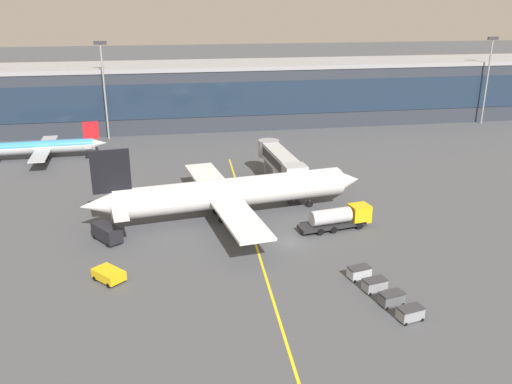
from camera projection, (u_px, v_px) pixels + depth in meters
ground_plane at (291, 243)px, 73.40m from camera, size 700.00×700.00×0.00m
apron_lead_in_line at (254, 239)px, 74.47m from camera, size 3.71×79.94×0.01m
terminal_building at (261, 93)px, 142.98m from camera, size 198.46×20.42×16.00m
main_airliner at (230, 192)px, 80.81m from camera, size 43.50×34.52×12.07m
jet_bridge at (280, 160)px, 93.70m from camera, size 4.86×19.82×6.66m
fuel_tanker at (339, 217)px, 77.31m from camera, size 11.06×4.22×3.25m
pushback_tug at (108, 274)px, 63.19m from camera, size 4.22×4.38×1.40m
crew_van at (106, 232)px, 73.52m from camera, size 4.55×5.31×2.30m
baggage_cart_0 at (410, 313)px, 55.42m from camera, size 2.92×2.11×1.48m
baggage_cart_1 at (391, 298)px, 58.20m from camera, size 2.92×2.11×1.48m
baggage_cart_2 at (375, 285)px, 60.98m from camera, size 2.92×2.11×1.48m
baggage_cart_3 at (359, 272)px, 63.76m from camera, size 2.92×2.11×1.48m
commuter_jet_far at (40, 147)px, 110.68m from camera, size 26.93×21.31×7.52m
apron_light_mast_0 at (104, 83)px, 123.66m from camera, size 2.80×0.50×22.63m
apron_light_mast_1 at (488, 74)px, 139.70m from camera, size 2.80×0.50×22.50m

